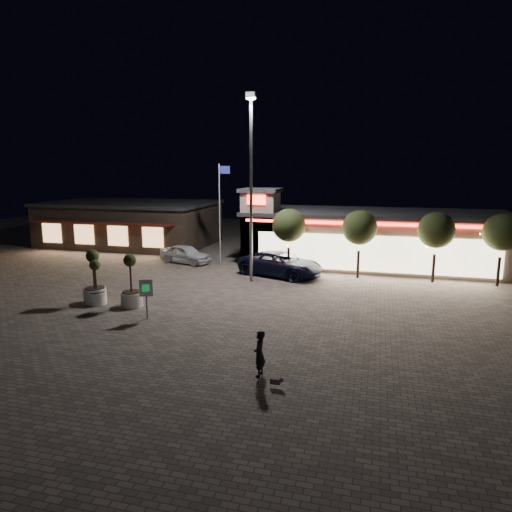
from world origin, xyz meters
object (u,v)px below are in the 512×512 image
(pedestrian, at_px, (259,354))
(white_sedan, at_px, (185,254))
(pickup_truck, at_px, (281,264))
(valet_sign, at_px, (146,291))
(planter_left, at_px, (96,290))
(planter_mid, at_px, (95,286))

(pedestrian, bearing_deg, white_sedan, -147.97)
(pickup_truck, relative_size, white_sedan, 1.40)
(white_sedan, xyz_separation_m, valet_sign, (3.77, -13.48, 0.71))
(valet_sign, bearing_deg, pickup_truck, 67.28)
(planter_left, bearing_deg, pickup_truck, 47.71)
(planter_left, bearing_deg, planter_mid, 141.99)
(white_sedan, relative_size, pedestrian, 2.52)
(white_sedan, bearing_deg, pickup_truck, -89.51)
(valet_sign, bearing_deg, planter_mid, 157.26)
(white_sedan, distance_m, valet_sign, 14.01)
(planter_left, height_order, planter_mid, planter_mid)
(planter_mid, bearing_deg, pickup_truck, 46.34)
(planter_left, xyz_separation_m, valet_sign, (4.03, -1.60, 0.66))
(white_sedan, xyz_separation_m, planter_left, (-0.26, -11.87, 0.05))
(planter_left, relative_size, planter_mid, 0.83)
(pedestrian, relative_size, valet_sign, 0.84)
(white_sedan, height_order, pedestrian, pedestrian)
(pedestrian, distance_m, planter_left, 12.99)
(planter_mid, bearing_deg, white_sedan, 87.51)
(white_sedan, distance_m, planter_mid, 11.70)
(pickup_truck, bearing_deg, white_sedan, 94.08)
(white_sedan, distance_m, planter_left, 11.88)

